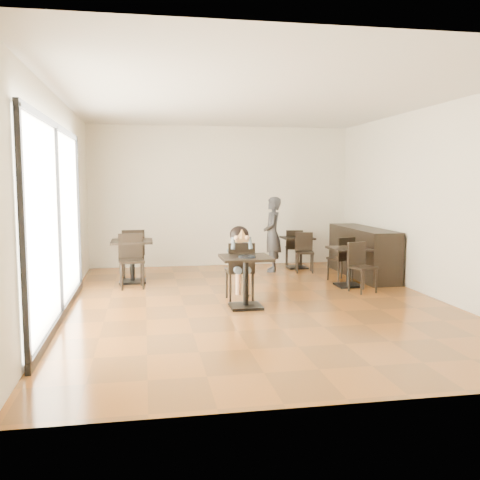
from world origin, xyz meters
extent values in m
cube|color=#925220|center=(0.00, 0.00, 0.00)|extent=(6.00, 8.00, 0.01)
cube|color=silver|center=(0.00, 0.00, 3.20)|extent=(6.00, 8.00, 0.01)
cube|color=beige|center=(0.00, 4.00, 1.60)|extent=(6.00, 0.01, 3.20)
cube|color=beige|center=(0.00, -4.00, 1.60)|extent=(6.00, 0.01, 3.20)
cube|color=beige|center=(-3.00, 0.00, 1.60)|extent=(0.01, 8.00, 3.20)
cube|color=beige|center=(3.00, 0.00, 1.60)|extent=(0.01, 8.00, 3.20)
cube|color=white|center=(-2.97, -0.50, 1.40)|extent=(0.04, 4.50, 2.60)
cylinder|color=black|center=(-0.24, -0.40, 0.81)|extent=(0.27, 0.27, 0.02)
imported|color=#37373B|center=(0.96, 2.92, 0.81)|extent=(0.50, 0.65, 1.61)
cube|color=black|center=(2.65, 2.00, 0.50)|extent=(0.60, 2.40, 1.00)
camera|label=1|loc=(-1.75, -8.27, 1.94)|focal=40.00mm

